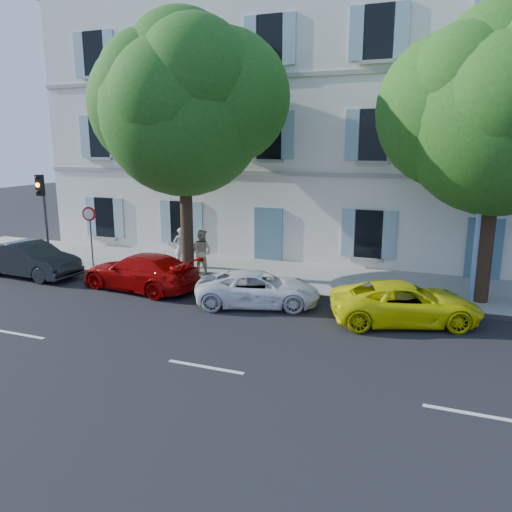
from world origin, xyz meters
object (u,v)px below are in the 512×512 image
at_px(tree_left, 183,114).
at_px(tree_right, 499,121).
at_px(car_white_coupe, 258,289).
at_px(street_lamp, 484,170).
at_px(car_red_coupe, 140,272).
at_px(car_dark_sedan, 30,259).
at_px(road_sign, 90,224).
at_px(car_yellow_supercar, 405,303).
at_px(traffic_light, 42,199).
at_px(pedestrian_b, 202,251).
at_px(pedestrian_a, 181,247).

distance_m(tree_left, tree_right, 10.81).
xyz_separation_m(car_white_coupe, street_lamp, (6.59, 1.79, 3.93)).
relative_size(car_red_coupe, tree_right, 0.51).
distance_m(car_dark_sedan, road_sign, 2.71).
height_order(car_dark_sedan, tree_right, tree_right).
height_order(car_white_coupe, road_sign, road_sign).
xyz_separation_m(car_red_coupe, street_lamp, (11.29, 1.62, 3.83)).
xyz_separation_m(car_yellow_supercar, street_lamp, (1.88, 1.75, 3.89)).
bearing_deg(road_sign, tree_right, 3.11).
distance_m(tree_left, street_lamp, 10.65).
relative_size(car_red_coupe, car_yellow_supercar, 1.04).
distance_m(traffic_light, street_lamp, 17.28).
relative_size(tree_left, road_sign, 3.76).
bearing_deg(street_lamp, car_yellow_supercar, -137.00).
bearing_deg(tree_right, pedestrian_b, -179.90).
bearing_deg(car_white_coupe, pedestrian_a, 37.89).
bearing_deg(car_white_coupe, traffic_light, 62.81).
height_order(car_dark_sedan, road_sign, road_sign).
xyz_separation_m(car_dark_sedan, pedestrian_b, (6.46, 2.47, 0.33)).
distance_m(road_sign, pedestrian_b, 4.93).
relative_size(tree_right, road_sign, 3.52).
bearing_deg(car_white_coupe, tree_right, -86.78).
xyz_separation_m(tree_left, pedestrian_b, (0.49, 0.29, -5.32)).
relative_size(car_yellow_supercar, traffic_light, 1.16).
xyz_separation_m(car_dark_sedan, car_yellow_supercar, (14.57, -0.09, -0.09)).
bearing_deg(tree_left, street_lamp, -2.81).
height_order(car_red_coupe, car_white_coupe, car_red_coupe).
height_order(car_red_coupe, pedestrian_b, pedestrian_b).
height_order(car_dark_sedan, pedestrian_a, pedestrian_a).
bearing_deg(tree_left, car_red_coupe, -111.03).
relative_size(car_white_coupe, tree_right, 0.45).
distance_m(car_white_coupe, pedestrian_b, 4.30).
relative_size(tree_right, street_lamp, 1.18).
bearing_deg(car_red_coupe, traffic_light, -98.43).
xyz_separation_m(street_lamp, pedestrian_a, (-11.33, 1.49, -3.52)).
distance_m(car_white_coupe, road_sign, 8.48).
xyz_separation_m(car_dark_sedan, road_sign, (1.70, 1.66, 1.29)).
distance_m(car_yellow_supercar, road_sign, 13.06).
bearing_deg(road_sign, pedestrian_b, 9.56).
relative_size(car_yellow_supercar, street_lamp, 0.58).
xyz_separation_m(car_dark_sedan, tree_right, (16.77, 2.48, 5.24)).
bearing_deg(car_red_coupe, car_yellow_supercar, 96.38).
relative_size(car_white_coupe, street_lamp, 0.53).
height_order(car_white_coupe, tree_left, tree_left).
bearing_deg(car_yellow_supercar, street_lamp, -66.76).
bearing_deg(tree_left, car_white_coupe, -30.70).
xyz_separation_m(car_yellow_supercar, road_sign, (-12.87, 1.75, 1.39)).
height_order(pedestrian_a, pedestrian_b, pedestrian_b).
relative_size(car_red_coupe, street_lamp, 0.60).
bearing_deg(tree_right, car_red_coupe, -168.14).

